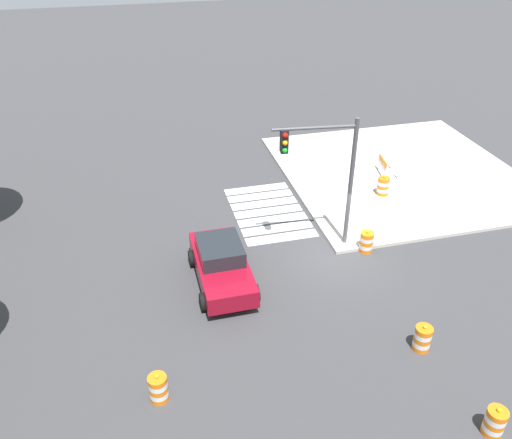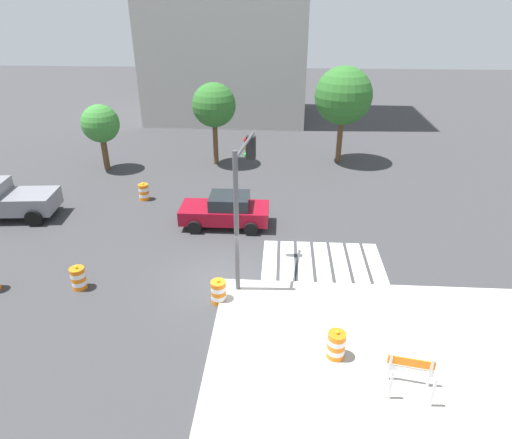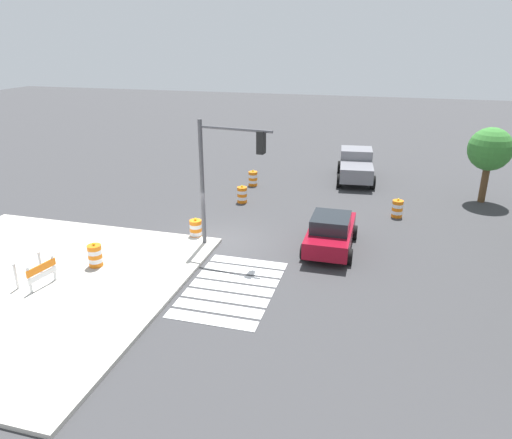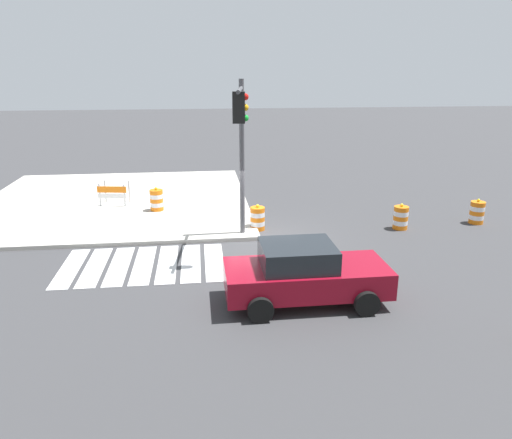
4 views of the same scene
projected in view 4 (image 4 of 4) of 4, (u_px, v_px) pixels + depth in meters
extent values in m
plane|color=#38383A|center=(261.00, 241.00, 17.64)|extent=(120.00, 120.00, 0.00)
cube|color=#BCB7AD|center=(116.00, 201.00, 22.61)|extent=(12.00, 12.00, 0.15)
cube|color=silver|center=(214.00, 261.00, 15.73)|extent=(0.60, 3.20, 0.02)
cube|color=silver|center=(191.00, 263.00, 15.64)|extent=(0.60, 3.20, 0.02)
cube|color=silver|center=(167.00, 264.00, 15.55)|extent=(0.60, 3.20, 0.02)
cube|color=silver|center=(143.00, 265.00, 15.47)|extent=(0.60, 3.20, 0.02)
cube|color=silver|center=(119.00, 266.00, 15.38)|extent=(0.60, 3.20, 0.02)
cube|color=silver|center=(95.00, 267.00, 15.30)|extent=(0.60, 3.20, 0.02)
cube|color=silver|center=(70.00, 268.00, 15.21)|extent=(0.60, 3.20, 0.02)
cube|color=maroon|center=(306.00, 278.00, 12.87)|extent=(4.31, 1.86, 0.70)
cube|color=#1E2328|center=(297.00, 255.00, 12.65)|extent=(1.91, 1.61, 0.60)
cylinder|color=black|center=(344.00, 273.00, 14.04)|extent=(0.66, 0.24, 0.66)
cylinder|color=black|center=(367.00, 303.00, 12.24)|extent=(0.66, 0.24, 0.66)
cylinder|color=black|center=(251.00, 278.00, 13.72)|extent=(0.66, 0.24, 0.66)
cylinder|color=black|center=(260.00, 310.00, 11.92)|extent=(0.66, 0.24, 0.66)
cylinder|color=orange|center=(476.00, 221.00, 19.61)|extent=(0.56, 0.56, 0.18)
cylinder|color=white|center=(476.00, 217.00, 19.55)|extent=(0.56, 0.56, 0.18)
cylinder|color=orange|center=(477.00, 213.00, 19.50)|extent=(0.56, 0.56, 0.18)
cylinder|color=white|center=(478.00, 208.00, 19.45)|extent=(0.56, 0.56, 0.18)
cylinder|color=orange|center=(478.00, 204.00, 19.39)|extent=(0.56, 0.56, 0.18)
sphere|color=yellow|center=(479.00, 200.00, 19.35)|extent=(0.12, 0.12, 0.12)
cylinder|color=orange|center=(257.00, 227.00, 18.83)|extent=(0.56, 0.56, 0.18)
cylinder|color=white|center=(257.00, 223.00, 18.77)|extent=(0.56, 0.56, 0.18)
cylinder|color=orange|center=(257.00, 219.00, 18.72)|extent=(0.56, 0.56, 0.18)
cylinder|color=white|center=(257.00, 214.00, 18.66)|extent=(0.56, 0.56, 0.18)
cylinder|color=orange|center=(258.00, 210.00, 18.61)|extent=(0.56, 0.56, 0.18)
sphere|color=yellow|center=(258.00, 206.00, 18.57)|extent=(0.12, 0.12, 0.12)
cylinder|color=orange|center=(400.00, 226.00, 18.93)|extent=(0.56, 0.56, 0.18)
cylinder|color=white|center=(400.00, 222.00, 18.88)|extent=(0.56, 0.56, 0.18)
cylinder|color=orange|center=(401.00, 218.00, 18.83)|extent=(0.56, 0.56, 0.18)
cylinder|color=white|center=(401.00, 213.00, 18.77)|extent=(0.56, 0.56, 0.18)
cylinder|color=orange|center=(401.00, 209.00, 18.72)|extent=(0.56, 0.56, 0.18)
sphere|color=yellow|center=(402.00, 205.00, 18.68)|extent=(0.12, 0.12, 0.12)
cylinder|color=orange|center=(157.00, 208.00, 20.86)|extent=(0.56, 0.56, 0.18)
cylinder|color=white|center=(157.00, 204.00, 20.81)|extent=(0.56, 0.56, 0.18)
cylinder|color=orange|center=(157.00, 200.00, 20.76)|extent=(0.56, 0.56, 0.18)
cylinder|color=white|center=(156.00, 196.00, 20.70)|extent=(0.56, 0.56, 0.18)
cylinder|color=orange|center=(156.00, 192.00, 20.65)|extent=(0.56, 0.56, 0.18)
sphere|color=yellow|center=(156.00, 188.00, 20.60)|extent=(0.12, 0.12, 0.12)
cube|color=silver|center=(125.00, 195.00, 21.37)|extent=(0.08, 0.08, 1.00)
cube|color=silver|center=(129.00, 191.00, 22.03)|extent=(0.08, 0.08, 1.00)
cube|color=silver|center=(100.00, 195.00, 21.42)|extent=(0.08, 0.08, 1.00)
cube|color=silver|center=(106.00, 191.00, 22.09)|extent=(0.08, 0.08, 1.00)
cube|color=orange|center=(112.00, 190.00, 21.30)|extent=(1.29, 0.26, 0.28)
cube|color=white|center=(112.00, 196.00, 21.39)|extent=(1.29, 0.26, 0.20)
cylinder|color=#4C4C51|center=(242.00, 159.00, 17.27)|extent=(0.18, 0.18, 5.50)
cylinder|color=#4C4C51|center=(240.00, 90.00, 15.01)|extent=(0.50, 3.19, 0.12)
cube|color=black|center=(239.00, 108.00, 14.08)|extent=(0.39, 0.32, 0.90)
sphere|color=red|center=(245.00, 97.00, 13.99)|extent=(0.20, 0.20, 0.20)
sphere|color=#F2A514|center=(245.00, 108.00, 14.08)|extent=(0.20, 0.20, 0.20)
sphere|color=green|center=(245.00, 118.00, 14.17)|extent=(0.20, 0.20, 0.20)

